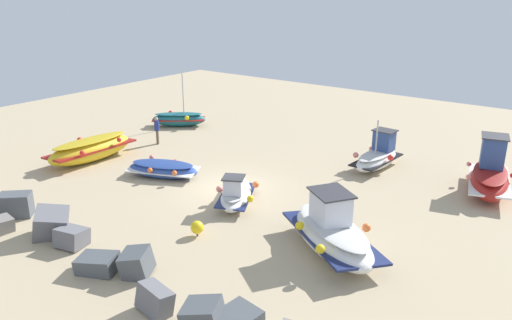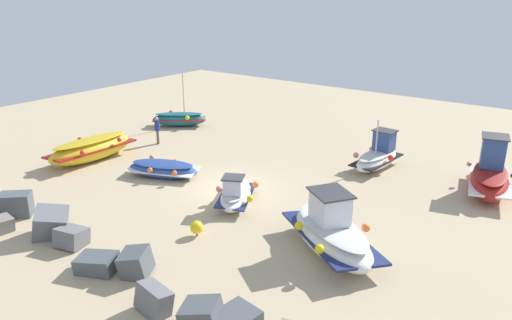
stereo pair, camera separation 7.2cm
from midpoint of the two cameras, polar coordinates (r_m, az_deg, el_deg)
ground_plane at (r=24.63m, az=-2.91°, el=-3.34°), size 52.93×52.93×0.00m
fishing_boat_0 at (r=26.47m, az=25.35°, el=-1.69°), size 2.80×4.86×2.74m
fishing_boat_1 at (r=28.05m, az=13.88°, el=0.37°), size 1.99×3.89×2.77m
fishing_boat_2 at (r=26.47m, az=-10.56°, el=-1.02°), size 4.09×2.76×0.90m
fishing_boat_3 at (r=35.95m, az=-8.75°, el=4.70°), size 3.79×3.39×3.90m
fishing_boat_4 at (r=18.97m, az=8.80°, el=-8.29°), size 5.26×4.52×2.42m
fishing_boat_5 at (r=22.77m, az=-2.24°, el=-3.91°), size 2.73×3.57×1.57m
fishing_boat_6 at (r=29.87m, az=-18.34°, el=1.26°), size 2.34×5.30×1.43m
person_walking at (r=31.93m, az=-11.21°, el=3.57°), size 0.32×0.32×1.74m
breakwater_rocks at (r=18.96m, az=-18.15°, el=-10.24°), size 21.63×3.03×1.47m
mooring_buoy_0 at (r=20.13m, az=-6.73°, el=-7.68°), size 0.53×0.53×0.65m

